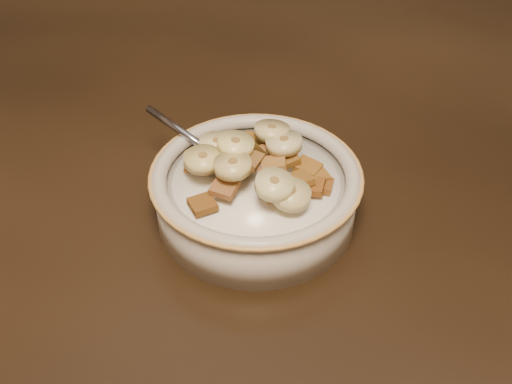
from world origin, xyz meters
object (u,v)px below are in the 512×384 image
at_px(cereal_bowl, 256,200).
at_px(spoon, 231,165).
at_px(table, 281,127).
at_px(chair, 462,51).

height_order(cereal_bowl, spoon, spoon).
relative_size(table, spoon, 33.56).
bearing_deg(chair, spoon, -103.24).
xyz_separation_m(table, spoon, (0.02, -0.16, 0.07)).
distance_m(cereal_bowl, spoon, 0.04).
relative_size(table, chair, 1.55).
bearing_deg(cereal_bowl, spoon, 167.09).
bearing_deg(spoon, chair, -171.66).
relative_size(chair, cereal_bowl, 5.18).
relative_size(chair, spoon, 21.59).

